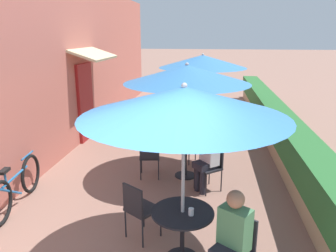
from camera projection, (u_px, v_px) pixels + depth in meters
The scene contains 21 objects.
cafe_facade_wall at pixel (85, 62), 9.25m from camera, with size 0.98×13.83×4.20m.
planter_hedge at pixel (273, 121), 9.05m from camera, with size 0.60×12.83×1.01m.
patio_table_near at pixel (182, 224), 4.18m from camera, with size 0.80×0.80×0.71m.
patio_umbrella_near at pixel (184, 102), 3.75m from camera, with size 2.45×2.45×2.34m.
cafe_chair_near_left at pixel (236, 246), 3.76m from camera, with size 0.56×0.56×0.87m.
seated_patron_near_left at pixel (232, 238), 3.63m from camera, with size 0.49×0.51×1.25m.
cafe_chair_near_right at pixel (139, 207), 4.61m from camera, with size 0.56×0.56×0.87m.
coffee_cup_near at pixel (191, 212), 4.04m from camera, with size 0.07×0.07×0.09m.
patio_table_mid at pixel (186, 153), 6.70m from camera, with size 0.80×0.80×0.71m.
patio_umbrella_mid at pixel (187, 74), 6.26m from camera, with size 2.45×2.45×2.34m.
cafe_chair_mid_left at pixel (149, 154), 6.61m from camera, with size 0.46×0.46×0.87m.
cafe_chair_mid_right at pixel (211, 164), 6.13m from camera, with size 0.56×0.56×0.87m.
seated_patron_mid_right at pixel (207, 156), 6.03m from camera, with size 0.51×0.50×1.25m.
cafe_chair_mid_back at pixel (197, 142), 7.36m from camera, with size 0.52×0.52×0.87m.
coffee_cup_mid at pixel (179, 141), 6.69m from camera, with size 0.07×0.07×0.09m.
patio_table_far at pixel (201, 117), 9.53m from camera, with size 0.80×0.80×0.71m.
patio_umbrella_far at pixel (203, 61), 9.09m from camera, with size 2.45×2.45×2.34m.
cafe_chair_far_left at pixel (225, 121), 9.15m from camera, with size 0.55×0.55×0.87m.
cafe_chair_far_right at pixel (179, 114), 9.91m from camera, with size 0.55×0.55×0.87m.
coffee_cup_far at pixel (200, 109), 9.53m from camera, with size 0.07×0.07×0.09m.
bicycle_leaning at pixel (16, 186), 5.54m from camera, with size 0.26×1.82×0.81m.
Camera 1 is at (1.01, -2.23, 2.88)m, focal length 35.00 mm.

